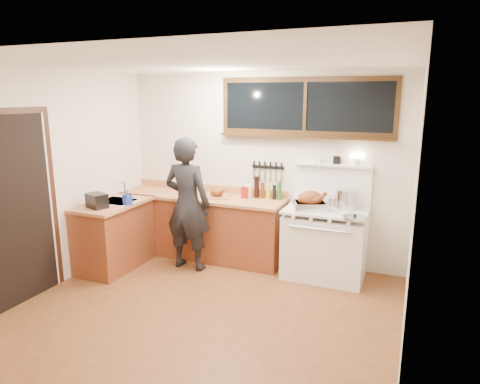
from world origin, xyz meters
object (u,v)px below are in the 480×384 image
at_px(cutting_board, 217,194).
at_px(man, 187,204).
at_px(roast_turkey, 310,202).
at_px(vintage_stove, 325,241).

bearing_deg(cutting_board, man, -116.64).
bearing_deg(roast_turkey, vintage_stove, 33.46).
bearing_deg(man, vintage_stove, 13.92).
bearing_deg(cutting_board, roast_turkey, -5.36).
distance_m(man, roast_turkey, 1.61).
xyz_separation_m(vintage_stove, roast_turkey, (-0.18, -0.12, 0.53)).
bearing_deg(vintage_stove, cutting_board, 179.81).
bearing_deg(vintage_stove, man, -166.08).
height_order(man, cutting_board, man).
relative_size(vintage_stove, man, 0.89).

